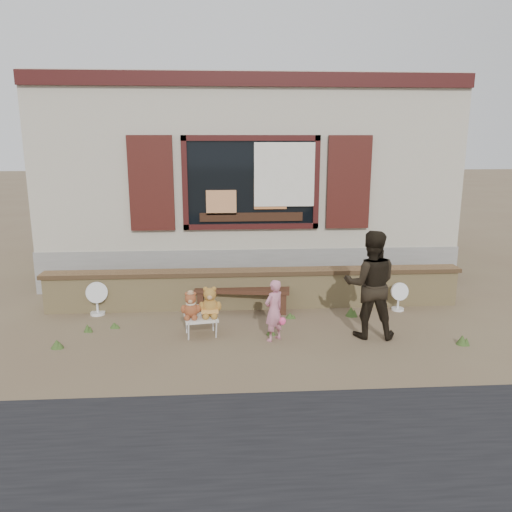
{
  "coord_description": "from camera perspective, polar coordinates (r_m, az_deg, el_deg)",
  "views": [
    {
      "loc": [
        -0.5,
        -7.17,
        2.83
      ],
      "look_at": [
        0.0,
        0.6,
        1.0
      ],
      "focal_mm": 35.0,
      "sensor_mm": 36.0,
      "label": 1
    }
  ],
  "objects": [
    {
      "name": "adult",
      "position": [
        7.38,
        12.94,
        -3.18
      ],
      "size": [
        0.86,
        0.72,
        1.58
      ],
      "primitive_type": "imported",
      "rotation": [
        0.0,
        0.0,
        2.97
      ],
      "color": "black",
      "rests_on": "ground"
    },
    {
      "name": "grass_tufts",
      "position": [
        7.61,
        0.96,
        -8.1
      ],
      "size": [
        5.84,
        1.42,
        0.16
      ],
      "color": "#375220",
      "rests_on": "ground"
    },
    {
      "name": "ground",
      "position": [
        7.73,
        0.29,
        -8.26
      ],
      "size": [
        80.0,
        80.0,
        0.0
      ],
      "primitive_type": "plane",
      "color": "brown",
      "rests_on": "ground"
    },
    {
      "name": "brick_wall",
      "position": [
        8.56,
        -0.17,
        -3.69
      ],
      "size": [
        7.1,
        0.36,
        0.67
      ],
      "color": "tan",
      "rests_on": "ground"
    },
    {
      "name": "teddy_bear_right",
      "position": [
        7.35,
        -5.28,
        -5.15
      ],
      "size": [
        0.38,
        0.34,
        0.46
      ],
      "primitive_type": null,
      "rotation": [
        0.0,
        0.0,
        0.16
      ],
      "color": "olive",
      "rests_on": "folding_chair"
    },
    {
      "name": "shopfront",
      "position": [
        11.7,
        -1.25,
        9.15
      ],
      "size": [
        8.04,
        5.13,
        4.0
      ],
      "color": "#9F9881",
      "rests_on": "ground"
    },
    {
      "name": "teddy_bear_left",
      "position": [
        7.33,
        -7.46,
        -5.51
      ],
      "size": [
        0.33,
        0.29,
        0.4
      ],
      "primitive_type": null,
      "rotation": [
        0.0,
        0.0,
        0.16
      ],
      "color": "brown",
      "rests_on": "folding_chair"
    },
    {
      "name": "folding_chair",
      "position": [
        7.42,
        -6.32,
        -7.09
      ],
      "size": [
        0.53,
        0.49,
        0.29
      ],
      "rotation": [
        0.0,
        0.0,
        0.16
      ],
      "color": "silver",
      "rests_on": "ground"
    },
    {
      "name": "fan_left",
      "position": [
        8.62,
        -17.75,
        -4.61
      ],
      "size": [
        0.36,
        0.24,
        0.56
      ],
      "rotation": [
        0.0,
        0.0,
        0.41
      ],
      "color": "white",
      "rests_on": "ground"
    },
    {
      "name": "child",
      "position": [
        7.15,
        2.06,
        -6.23
      ],
      "size": [
        0.39,
        0.37,
        0.9
      ],
      "primitive_type": "imported",
      "rotation": [
        0.0,
        0.0,
        3.79
      ],
      "color": "pink",
      "rests_on": "ground"
    },
    {
      "name": "bench",
      "position": [
        8.37,
        -1.58,
        -4.41
      ],
      "size": [
        1.61,
        0.55,
        0.4
      ],
      "rotation": [
        0.0,
        0.0,
        -0.14
      ],
      "color": "#361D13",
      "rests_on": "ground"
    },
    {
      "name": "fan_right",
      "position": [
        8.77,
        15.97,
        -4.45
      ],
      "size": [
        0.31,
        0.21,
        0.49
      ],
      "rotation": [
        0.0,
        0.0,
        0.12
      ],
      "color": "white",
      "rests_on": "ground"
    }
  ]
}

